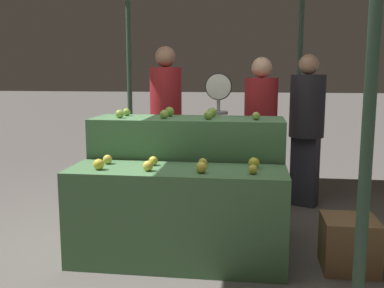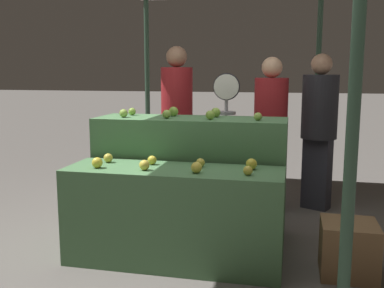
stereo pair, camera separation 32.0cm
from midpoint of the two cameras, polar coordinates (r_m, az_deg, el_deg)
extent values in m
plane|color=#66605B|center=(3.74, -4.43, -14.79)|extent=(60.00, 60.00, 0.00)
cylinder|color=#33513D|center=(2.57, 18.26, 3.10)|extent=(0.07, 0.07, 2.53)
cylinder|color=#33513D|center=(6.66, -9.30, 6.90)|extent=(0.07, 0.07, 2.53)
cylinder|color=#33513D|center=(6.39, 12.02, 6.73)|extent=(0.07, 0.07, 2.53)
cube|color=#4C7A4C|center=(3.60, -4.50, -9.19)|extent=(1.71, 0.55, 0.77)
cube|color=#4C7A4C|center=(4.12, -2.77, -4.36)|extent=(1.71, 0.55, 1.11)
sphere|color=gold|center=(3.56, -14.31, -2.54)|extent=(0.09, 0.09, 0.09)
sphere|color=yellow|center=(3.44, -8.28, -2.79)|extent=(0.08, 0.08, 0.08)
sphere|color=yellow|center=(3.35, -1.54, -3.01)|extent=(0.08, 0.08, 0.08)
sphere|color=gold|center=(3.32, 5.03, -3.26)|extent=(0.07, 0.07, 0.07)
sphere|color=gold|center=(3.77, -13.10, -1.93)|extent=(0.08, 0.08, 0.08)
sphere|color=gold|center=(3.65, -7.47, -2.15)|extent=(0.07, 0.07, 0.07)
sphere|color=gold|center=(3.55, -1.20, -2.40)|extent=(0.07, 0.07, 0.07)
sphere|color=gold|center=(3.51, 5.30, -2.43)|extent=(0.09, 0.09, 0.09)
sphere|color=#8EB247|center=(4.08, -11.42, 3.77)|extent=(0.08, 0.08, 0.08)
sphere|color=#8EB247|center=(3.97, -5.88, 3.76)|extent=(0.08, 0.08, 0.08)
sphere|color=#84AD3D|center=(3.88, -0.24, 3.70)|extent=(0.08, 0.08, 0.08)
sphere|color=#8EB247|center=(3.86, 5.80, 3.55)|extent=(0.07, 0.07, 0.07)
sphere|color=#84AD3D|center=(4.28, -10.45, 4.00)|extent=(0.07, 0.07, 0.07)
sphere|color=#7AA338|center=(4.17, -5.11, 4.10)|extent=(0.09, 0.09, 0.09)
sphere|color=#84AD3D|center=(4.09, 0.33, 4.03)|extent=(0.09, 0.09, 0.09)
cylinder|color=#99999E|center=(4.71, 1.38, -0.89)|extent=(0.04, 0.04, 1.39)
cylinder|color=black|center=(4.63, 1.41, 7.30)|extent=(0.27, 0.01, 0.27)
cylinder|color=silver|center=(4.62, 1.39, 7.29)|extent=(0.25, 0.02, 0.25)
cylinder|color=#99999E|center=(4.63, 1.38, 4.85)|extent=(0.01, 0.01, 0.14)
cylinder|color=#99999E|center=(4.63, 1.38, 3.99)|extent=(0.20, 0.20, 0.03)
cube|color=#2D2D38|center=(5.02, 6.73, -3.91)|extent=(0.27, 0.17, 0.78)
cylinder|color=maroon|center=(4.90, 6.89, 4.39)|extent=(0.37, 0.37, 0.68)
sphere|color=tan|center=(4.89, 7.00, 9.63)|extent=(0.22, 0.22, 0.22)
cube|color=#2D2D38|center=(5.27, -5.01, -2.89)|extent=(0.31, 0.25, 0.84)
cylinder|color=maroon|center=(5.17, -5.13, 5.63)|extent=(0.47, 0.47, 0.73)
sphere|color=#936B51|center=(5.16, -5.21, 10.99)|extent=(0.24, 0.24, 0.24)
cube|color=#2D2D38|center=(5.23, 12.43, -3.41)|extent=(0.34, 0.28, 0.79)
cylinder|color=#232328|center=(5.13, 12.71, 4.73)|extent=(0.51, 0.51, 0.69)
sphere|color=tan|center=(5.11, 12.90, 9.85)|extent=(0.22, 0.22, 0.22)
cube|color=olive|center=(3.70, 16.95, -12.05)|extent=(0.41, 0.41, 0.41)
camera|label=1|loc=(0.16, -92.45, -0.40)|focal=42.00mm
camera|label=2|loc=(0.16, 87.55, 0.40)|focal=42.00mm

